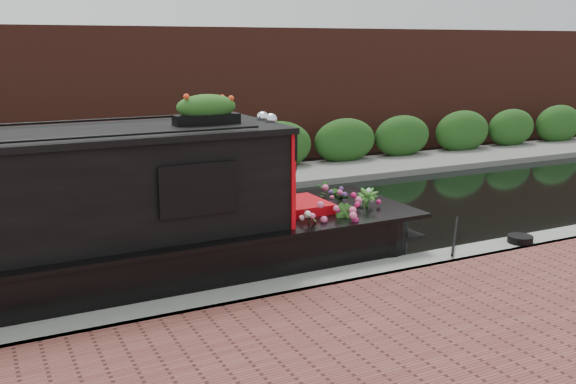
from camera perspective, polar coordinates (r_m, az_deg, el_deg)
name	(u,v)px	position (r m, az deg, el deg)	size (l,w,h in m)	color
ground	(181,243)	(11.88, -9.53, -4.47)	(80.00, 80.00, 0.00)	black
near_bank_coping	(253,308)	(8.97, -3.12, -10.23)	(40.00, 0.60, 0.50)	gray
far_bank_path	(127,195)	(15.81, -14.08, -0.27)	(40.00, 2.40, 0.34)	slate
far_hedge	(119,188)	(16.67, -14.78, 0.37)	(40.00, 1.10, 2.80)	#214D19
far_brick_wall	(103,173)	(18.69, -16.14, 1.63)	(40.00, 1.00, 8.00)	#53251C
rope_fender	(391,236)	(11.62, 9.14, -3.85)	(0.39, 0.39, 0.45)	olive
coiled_mooring_rope	(520,239)	(11.58, 19.94, -3.96)	(0.42, 0.42, 0.12)	black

